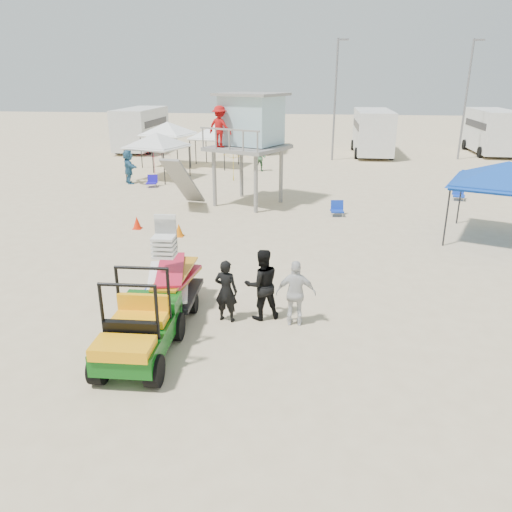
# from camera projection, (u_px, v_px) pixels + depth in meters

# --- Properties ---
(ground) EXTENTS (140.00, 140.00, 0.00)m
(ground) POSITION_uv_depth(u_px,v_px,m) (216.00, 359.00, 10.71)
(ground) COLOR beige
(ground) RESTS_ON ground
(utility_cart) EXTENTS (1.38, 2.57, 1.92)m
(utility_cart) POSITION_uv_depth(u_px,v_px,m) (137.00, 322.00, 10.39)
(utility_cart) COLOR #0C5010
(utility_cart) RESTS_ON ground
(surf_trailer) EXTENTS (1.40, 2.49, 2.25)m
(surf_trailer) POSITION_uv_depth(u_px,v_px,m) (169.00, 279.00, 12.56)
(surf_trailer) COLOR black
(surf_trailer) RESTS_ON ground
(man_left) EXTENTS (0.64, 0.49, 1.59)m
(man_left) POSITION_uv_depth(u_px,v_px,m) (226.00, 291.00, 12.15)
(man_left) COLOR black
(man_left) RESTS_ON ground
(man_mid) EXTENTS (1.07, 0.97, 1.81)m
(man_mid) POSITION_uv_depth(u_px,v_px,m) (262.00, 284.00, 12.24)
(man_mid) COLOR black
(man_mid) RESTS_ON ground
(man_right) EXTENTS (0.98, 0.44, 1.64)m
(man_right) POSITION_uv_depth(u_px,v_px,m) (296.00, 293.00, 11.94)
(man_right) COLOR silver
(man_right) RESTS_ON ground
(lifeguard_tower) EXTENTS (4.04, 4.04, 4.87)m
(lifeguard_tower) POSITION_uv_depth(u_px,v_px,m) (246.00, 125.00, 22.40)
(lifeguard_tower) COLOR gray
(lifeguard_tower) RESTS_ON ground
(canopy_blue) EXTENTS (4.38, 4.38, 3.30)m
(canopy_blue) POSITION_uv_depth(u_px,v_px,m) (509.00, 165.00, 17.46)
(canopy_blue) COLOR black
(canopy_blue) RESTS_ON ground
(canopy_white_a) EXTENTS (3.49, 3.49, 3.04)m
(canopy_white_a) POSITION_uv_depth(u_px,v_px,m) (156.00, 135.00, 28.41)
(canopy_white_a) COLOR black
(canopy_white_a) RESTS_ON ground
(canopy_white_b) EXTENTS (3.30, 3.30, 3.26)m
(canopy_white_b) POSITION_uv_depth(u_px,v_px,m) (167.00, 124.00, 32.36)
(canopy_white_b) COLOR black
(canopy_white_b) RESTS_ON ground
(canopy_white_c) EXTENTS (3.06, 3.06, 3.06)m
(canopy_white_c) POSITION_uv_depth(u_px,v_px,m) (214.00, 127.00, 32.25)
(canopy_white_c) COLOR black
(canopy_white_c) RESTS_ON ground
(umbrella_a) EXTENTS (2.61, 2.63, 1.82)m
(umbrella_a) POSITION_uv_depth(u_px,v_px,m) (154.00, 166.00, 27.93)
(umbrella_a) COLOR #BC1438
(umbrella_a) RESTS_ON ground
(umbrella_b) EXTENTS (2.28, 2.30, 1.66)m
(umbrella_b) POSITION_uv_depth(u_px,v_px,m) (233.00, 166.00, 28.36)
(umbrella_b) COLOR gold
(umbrella_b) RESTS_ON ground
(cone_near) EXTENTS (0.34, 0.34, 0.50)m
(cone_near) POSITION_uv_depth(u_px,v_px,m) (179.00, 230.00, 18.74)
(cone_near) COLOR orange
(cone_near) RESTS_ON ground
(cone_far) EXTENTS (0.34, 0.34, 0.50)m
(cone_far) POSITION_uv_depth(u_px,v_px,m) (137.00, 223.00, 19.66)
(cone_far) COLOR red
(cone_far) RESTS_ON ground
(beach_chair_a) EXTENTS (0.60, 0.65, 0.64)m
(beach_chair_a) POSITION_uv_depth(u_px,v_px,m) (152.00, 181.00, 27.00)
(beach_chair_a) COLOR #1A10AE
(beach_chair_a) RESTS_ON ground
(beach_chair_b) EXTENTS (0.60, 0.64, 0.64)m
(beach_chair_b) POSITION_uv_depth(u_px,v_px,m) (337.00, 208.00, 21.52)
(beach_chair_b) COLOR #0F30A8
(beach_chair_b) RESTS_ON ground
(beach_chair_c) EXTENTS (0.66, 0.71, 0.64)m
(beach_chair_c) POSITION_uv_depth(u_px,v_px,m) (459.00, 193.00, 24.18)
(beach_chair_c) COLOR #0F35AB
(beach_chair_c) RESTS_ON ground
(rv_far_left) EXTENTS (2.64, 6.80, 3.25)m
(rv_far_left) POSITION_uv_depth(u_px,v_px,m) (141.00, 127.00, 39.43)
(rv_far_left) COLOR silver
(rv_far_left) RESTS_ON ground
(rv_mid_left) EXTENTS (2.65, 6.50, 3.25)m
(rv_mid_left) POSITION_uv_depth(u_px,v_px,m) (256.00, 127.00, 39.79)
(rv_mid_left) COLOR silver
(rv_mid_left) RESTS_ON ground
(rv_mid_right) EXTENTS (2.64, 7.00, 3.25)m
(rv_mid_right) POSITION_uv_depth(u_px,v_px,m) (373.00, 130.00, 37.36)
(rv_mid_right) COLOR silver
(rv_mid_right) RESTS_ON ground
(rv_far_right) EXTENTS (2.64, 6.60, 3.25)m
(rv_far_right) POSITION_uv_depth(u_px,v_px,m) (492.00, 130.00, 37.72)
(rv_far_right) COLOR silver
(rv_far_right) RESTS_ON ground
(light_pole_left) EXTENTS (0.14, 0.14, 8.00)m
(light_pole_left) POSITION_uv_depth(u_px,v_px,m) (335.00, 101.00, 34.16)
(light_pole_left) COLOR slate
(light_pole_left) RESTS_ON ground
(light_pole_right) EXTENTS (0.14, 0.14, 8.00)m
(light_pole_right) POSITION_uv_depth(u_px,v_px,m) (466.00, 101.00, 34.52)
(light_pole_right) COLOR slate
(light_pole_right) RESTS_ON ground
(distant_beachgoers) EXTENTS (7.98, 5.81, 1.86)m
(distant_beachgoers) POSITION_uv_depth(u_px,v_px,m) (176.00, 163.00, 28.82)
(distant_beachgoers) COLOR #2E668C
(distant_beachgoers) RESTS_ON ground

